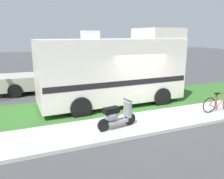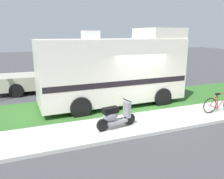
{
  "view_description": "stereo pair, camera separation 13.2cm",
  "coord_description": "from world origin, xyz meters",
  "px_view_note": "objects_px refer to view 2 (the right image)",
  "views": [
    {
      "loc": [
        -4.99,
        -8.26,
        3.36
      ],
      "look_at": [
        -1.44,
        0.3,
        1.1
      ],
      "focal_mm": 36.47,
      "sensor_mm": 36.0,
      "label": 1
    },
    {
      "loc": [
        -4.87,
        -8.31,
        3.36
      ],
      "look_at": [
        -1.44,
        0.3,
        1.1
      ],
      "focal_mm": 36.47,
      "sensor_mm": 36.0,
      "label": 2
    }
  ],
  "objects_px": {
    "bicycle": "(220,103)",
    "scooter": "(115,116)",
    "motorhome_rv": "(114,69)",
    "pickup_truck_near": "(55,75)"
  },
  "relations": [
    {
      "from": "motorhome_rv",
      "to": "bicycle",
      "type": "bearing_deg",
      "value": -38.99
    },
    {
      "from": "scooter",
      "to": "pickup_truck_near",
      "type": "xyz_separation_m",
      "value": [
        -1.08,
        7.09,
        0.35
      ]
    },
    {
      "from": "bicycle",
      "to": "scooter",
      "type": "bearing_deg",
      "value": 179.44
    },
    {
      "from": "motorhome_rv",
      "to": "scooter",
      "type": "distance_m",
      "value": 3.35
    },
    {
      "from": "motorhome_rv",
      "to": "scooter",
      "type": "xyz_separation_m",
      "value": [
        -1.15,
        -2.92,
        -1.16
      ]
    },
    {
      "from": "bicycle",
      "to": "pickup_truck_near",
      "type": "distance_m",
      "value": 9.26
    },
    {
      "from": "motorhome_rv",
      "to": "bicycle",
      "type": "height_order",
      "value": "motorhome_rv"
    },
    {
      "from": "scooter",
      "to": "pickup_truck_near",
      "type": "bearing_deg",
      "value": 98.64
    },
    {
      "from": "scooter",
      "to": "bicycle",
      "type": "height_order",
      "value": "scooter"
    },
    {
      "from": "motorhome_rv",
      "to": "scooter",
      "type": "height_order",
      "value": "motorhome_rv"
    }
  ]
}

